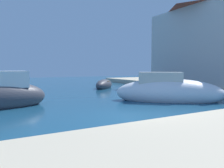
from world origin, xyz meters
TOP-DOWN VIEW (x-y plane):
  - ground at (0.00, 0.00)m, footprint 80.00×80.00m
  - quay_promenade at (4.32, -0.37)m, footprint 44.00×32.00m
  - moored_boat_1 at (4.25, 2.83)m, footprint 6.11×5.56m
  - moored_boat_4 at (4.76, 12.30)m, footprint 3.36×3.40m
  - moored_boat_5 at (7.74, 8.22)m, footprint 3.34×1.66m
  - waterfront_building_main at (13.00, 6.87)m, footprint 5.92×10.33m

SIDE VIEW (x-z plane):
  - ground at x=0.00m, z-range 0.00..0.00m
  - quay_promenade at x=4.32m, z-range 0.00..0.50m
  - moored_boat_5 at x=7.74m, z-range -0.21..0.73m
  - moored_boat_4 at x=4.76m, z-range -0.25..0.87m
  - moored_boat_1 at x=4.25m, z-range -0.51..1.62m
  - waterfront_building_main at x=13.00m, z-range 0.55..8.45m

